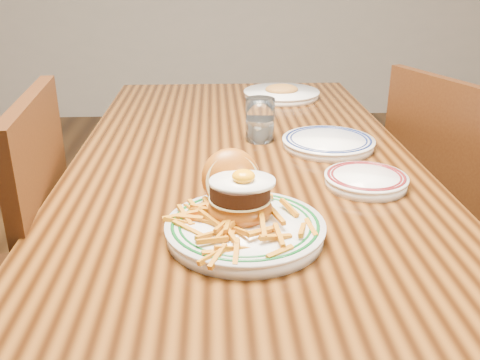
{
  "coord_description": "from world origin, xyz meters",
  "views": [
    {
      "loc": [
        -0.07,
        -1.29,
        1.21
      ],
      "look_at": [
        -0.03,
        -0.41,
        0.85
      ],
      "focal_mm": 40.0,
      "sensor_mm": 36.0,
      "label": 1
    }
  ],
  "objects_px": {
    "chair_right": "(458,215)",
    "main_plate": "(243,214)",
    "table": "(244,184)",
    "side_plate": "(366,179)"
  },
  "relations": [
    {
      "from": "side_plate",
      "to": "chair_right",
      "type": "bearing_deg",
      "value": 53.7
    },
    {
      "from": "main_plate",
      "to": "side_plate",
      "type": "bearing_deg",
      "value": 23.19
    },
    {
      "from": "main_plate",
      "to": "side_plate",
      "type": "xyz_separation_m",
      "value": [
        0.28,
        0.2,
        -0.02
      ]
    },
    {
      "from": "chair_right",
      "to": "main_plate",
      "type": "bearing_deg",
      "value": 18.9
    },
    {
      "from": "side_plate",
      "to": "main_plate",
      "type": "bearing_deg",
      "value": -132.33
    },
    {
      "from": "main_plate",
      "to": "side_plate",
      "type": "height_order",
      "value": "main_plate"
    },
    {
      "from": "table",
      "to": "side_plate",
      "type": "distance_m",
      "value": 0.36
    },
    {
      "from": "main_plate",
      "to": "table",
      "type": "bearing_deg",
      "value": 74.17
    },
    {
      "from": "side_plate",
      "to": "table",
      "type": "bearing_deg",
      "value": 150.01
    },
    {
      "from": "chair_right",
      "to": "side_plate",
      "type": "height_order",
      "value": "chair_right"
    }
  ]
}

